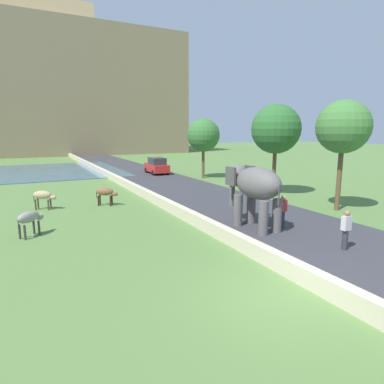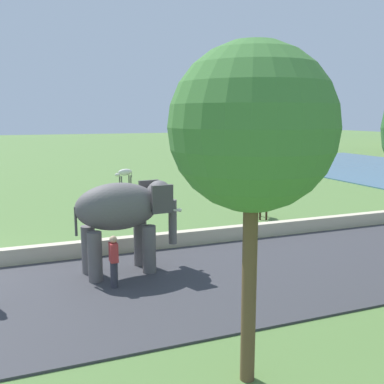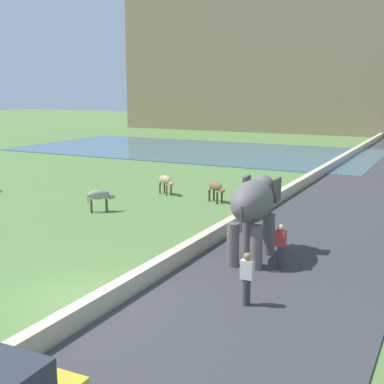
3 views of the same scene
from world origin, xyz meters
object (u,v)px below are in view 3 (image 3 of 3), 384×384
object	(u,v)px
person_trailing	(247,278)
cow_grey	(100,196)
elephant	(254,205)
person_beside_elephant	(280,246)
cow_brown	(216,188)
cow_tan	(166,181)

from	to	relation	value
person_trailing	cow_grey	distance (m)	13.26
elephant	person_beside_elephant	distance (m)	1.81
person_beside_elephant	cow_grey	xyz separation A→B (m)	(-10.82, 4.11, -0.04)
person_beside_elephant	elephant	bearing A→B (deg)	152.51
elephant	cow_brown	xyz separation A→B (m)	(-5.23, 8.19, -1.20)
person_beside_elephant	person_trailing	xyz separation A→B (m)	(0.09, -3.42, 0.00)
person_trailing	cow_brown	bearing A→B (deg)	118.13
person_beside_elephant	cow_brown	size ratio (longest dim) A/B	1.20
person_trailing	cow_tan	xyz separation A→B (m)	(-10.09, 12.84, -0.04)
cow_tan	person_trailing	bearing A→B (deg)	-51.83
cow_grey	cow_tan	bearing A→B (deg)	81.24
cow_tan	cow_grey	xyz separation A→B (m)	(-0.82, -5.31, 0.00)
person_beside_elephant	cow_tan	size ratio (longest dim) A/B	1.18
elephant	cow_tan	distance (m)	12.47
person_beside_elephant	person_trailing	world-z (taller)	same
person_beside_elephant	cow_grey	world-z (taller)	person_beside_elephant
person_trailing	cow_brown	size ratio (longest dim) A/B	1.20
cow_brown	person_trailing	bearing A→B (deg)	-61.87
person_trailing	cow_grey	bearing A→B (deg)	145.39
cow_tan	cow_grey	bearing A→B (deg)	-98.76
cow_brown	cow_grey	distance (m)	6.43
person_trailing	cow_tan	bearing A→B (deg)	128.17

